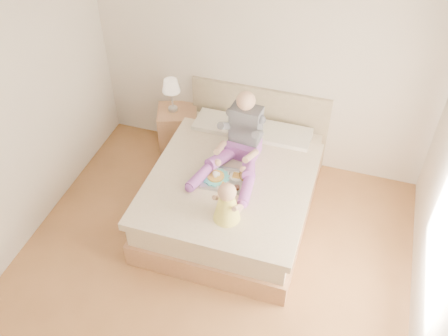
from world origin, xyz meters
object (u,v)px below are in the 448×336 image
(bed, at_px, (235,187))
(adult, at_px, (240,143))
(tray, at_px, (224,178))
(baby, at_px, (228,204))
(nightstand, at_px, (178,130))

(bed, bearing_deg, adult, 89.24)
(tray, bearing_deg, baby, -73.87)
(bed, distance_m, adult, 0.55)
(nightstand, xyz_separation_m, tray, (0.94, -1.02, 0.34))
(bed, relative_size, baby, 4.90)
(tray, relative_size, baby, 1.09)
(adult, distance_m, baby, 0.85)
(tray, bearing_deg, adult, 75.64)
(nightstand, distance_m, baby, 1.95)
(adult, xyz_separation_m, baby, (0.13, -0.84, -0.06))
(tray, bearing_deg, nightstand, 128.01)
(bed, height_order, nightstand, bed)
(adult, bearing_deg, bed, -85.66)
(bed, xyz_separation_m, nightstand, (-1.00, 0.80, -0.02))
(baby, bearing_deg, nightstand, 147.50)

